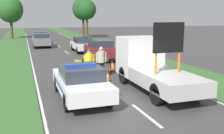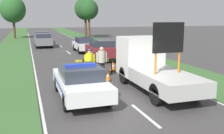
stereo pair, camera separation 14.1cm
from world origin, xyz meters
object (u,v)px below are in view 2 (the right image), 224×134
Objects in this scene: queued_car_hatch_blue at (42,37)px; roadside_tree_near_left at (13,10)px; work_truck at (150,65)px; queued_car_suv_grey at (43,40)px; roadside_tree_mid_left at (85,9)px; traffic_cone_centre_front at (113,66)px; road_barrier at (96,62)px; traffic_cone_near_truck at (125,65)px; pedestrian_civilian at (102,60)px; roadside_tree_near_right at (89,10)px; traffic_cone_lane_edge at (108,76)px; traffic_cone_near_police at (126,69)px; queued_car_van_white at (84,44)px; police_officer at (90,61)px; traffic_cone_behind_barrier at (139,67)px; queued_car_wagon_maroon at (102,50)px; police_car at (80,81)px.

queued_car_hatch_blue is 10.23m from roadside_tree_near_left.
work_truck reaches higher than queued_car_suv_grey.
roadside_tree_mid_left is at bearing -135.48° from queued_car_hatch_blue.
queued_car_suv_grey is at bearing 101.96° from traffic_cone_centre_front.
roadside_tree_near_left reaches higher than work_truck.
road_barrier is 0.57× the size of queued_car_suv_grey.
traffic_cone_near_truck is 0.07× the size of roadside_tree_mid_left.
queued_car_suv_grey reaches higher than traffic_cone_near_truck.
pedestrian_civilian is at bearing -100.71° from roadside_tree_mid_left.
roadside_tree_near_right reaches higher than queued_car_hatch_blue.
queued_car_suv_grey is at bearing 97.15° from traffic_cone_lane_edge.
traffic_cone_near_police is 0.11× the size of queued_car_suv_grey.
traffic_cone_centre_front is 31.14m from roadside_tree_near_left.
work_truck reaches higher than queued_car_van_white.
roadside_tree_near_left is (-5.97, 32.40, 4.39)m from traffic_cone_lane_edge.
police_officer is at bearing 135.74° from traffic_cone_lane_edge.
traffic_cone_near_truck reaches higher than traffic_cone_near_police.
roadside_tree_mid_left is (0.02, 2.75, 0.21)m from roadside_tree_near_right.
queued_car_suv_grey is at bearing 101.26° from road_barrier.
traffic_cone_near_police is at bearing 92.31° from queued_car_van_white.
traffic_cone_near_truck is (2.97, 2.08, -0.76)m from police_officer.
traffic_cone_behind_barrier is 0.08× the size of roadside_tree_mid_left.
work_truck reaches higher than queued_car_wagon_maroon.
police_officer is 3.45× the size of traffic_cone_near_truck.
roadside_tree_near_right reaches higher than traffic_cone_near_police.
work_truck is at bearing -93.74° from traffic_cone_near_police.
roadside_tree_near_right is at bearing 83.62° from traffic_cone_behind_barrier.
traffic_cone_centre_front is at bearing -154.40° from traffic_cone_near_truck.
traffic_cone_behind_barrier is at bearing -174.28° from police_officer.
roadside_tree_mid_left is at bearing -96.44° from work_truck.
traffic_cone_near_truck is at bearing 71.99° from traffic_cone_near_police.
roadside_tree_near_left reaches higher than traffic_cone_centre_front.
road_barrier is 4.34× the size of traffic_cone_behind_barrier.
traffic_cone_near_police is 0.11× the size of queued_car_van_white.
queued_car_suv_grey is (-2.29, 18.30, 0.57)m from traffic_cone_lane_edge.
work_truck is at bearing 97.99° from queued_car_hatch_blue.
traffic_cone_behind_barrier is 0.09× the size of roadside_tree_near_right.
road_barrier is at bearing -150.75° from traffic_cone_near_truck.
queued_car_wagon_maroon is 26.82m from roadside_tree_near_left.
traffic_cone_lane_edge is at bearing -126.57° from traffic_cone_near_truck.
police_car is 0.75× the size of roadside_tree_near_right.
traffic_cone_near_truck is at bearing -97.74° from roadside_tree_near_right.
traffic_cone_near_police is 0.08× the size of roadside_tree_near_right.
road_barrier is at bearing 81.55° from queued_car_van_white.
traffic_cone_lane_edge is 0.07× the size of roadside_tree_mid_left.
traffic_cone_behind_barrier is 3.12m from traffic_cone_lane_edge.
traffic_cone_centre_front is 16.28m from queued_car_suv_grey.
work_truck is 3.40× the size of police_officer.
queued_car_wagon_maroon is at bearing 69.75° from police_car.
roadside_tree_near_right is at bearing -104.89° from queued_car_van_white.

